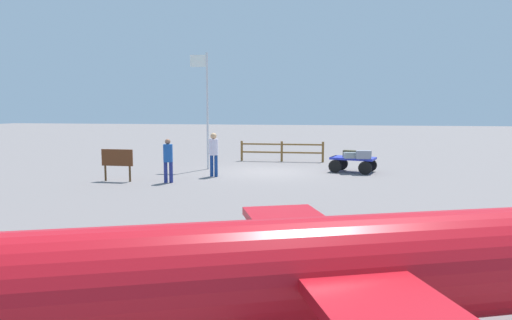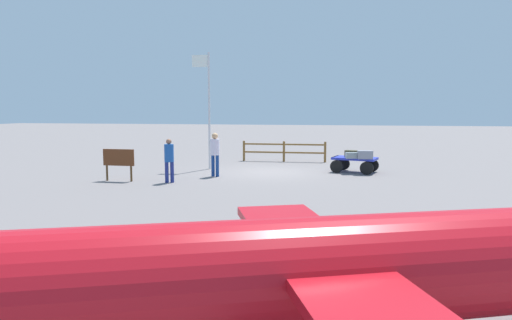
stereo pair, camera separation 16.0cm
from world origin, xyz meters
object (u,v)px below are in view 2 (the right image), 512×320
Objects in this scene: worker_trailing at (169,157)px; luggage_cart at (354,162)px; flagpole at (208,102)px; signboard at (119,160)px; worker_lead at (215,150)px; suitcase_grey at (352,155)px; suitcase_maroon at (365,155)px; suitcase_olive at (352,154)px; airplane_near at (347,270)px.

luggage_cart is at bearing -148.45° from worker_trailing.
worker_trailing is 4.66m from flagpole.
luggage_cart is at bearing -178.93° from flagpole.
worker_lead is at bearing -150.89° from signboard.
signboard reaches higher than suitcase_grey.
worker_lead is at bearing 22.98° from luggage_cart.
luggage_cart is 3.28× the size of suitcase_maroon.
luggage_cart is 0.40× the size of flagpole.
suitcase_grey is 0.34× the size of worker_lead.
signboard is (2.07, 0.00, -0.14)m from worker_trailing.
suitcase_grey is at bearing 177.00° from flagpole.
signboard is (9.46, 3.67, -0.01)m from suitcase_maroon.
worker_trailing is at bearing 55.73° from worker_lead.
suitcase_maroon is 6.39m from worker_lead.
worker_trailing is at bearing -179.93° from signboard.
suitcase_maroon is (-0.53, 0.66, 0.03)m from suitcase_olive.
airplane_near reaches higher than signboard.
worker_lead is 14.19m from airplane_near.
suitcase_grey is 0.12× the size of flagpole.
suitcase_olive is 6.98m from flagpole.
suitcase_olive is 9.92m from signboard.
signboard is (3.34, 1.86, -0.25)m from worker_lead.
worker_lead is 1.42× the size of signboard.
flagpole is (-0.27, -4.14, 2.12)m from worker_trailing.
flagpole is (6.58, -0.34, 2.30)m from suitcase_grey.
suitcase_grey is at bearing -160.83° from worker_lead.
airplane_near is at bearing 127.37° from signboard.
worker_lead is 1.08× the size of worker_trailing.
luggage_cart is at bearing -157.02° from worker_lead.
suitcase_maroon is 0.12× the size of flagpole.
worker_trailing is at bearing 26.40° from suitcase_maroon.
flagpole reaches higher than suitcase_olive.
flagpole is at bearing -3.82° from suitcase_maroon.
suitcase_olive is 0.38× the size of worker_lead.
suitcase_grey is at bearing -91.09° from airplane_near.
luggage_cart is at bearing -154.68° from signboard.
flagpole is at bearing 1.56° from suitcase_olive.
luggage_cart is 0.83m from suitcase_maroon.
signboard is (8.93, 4.32, 0.02)m from suitcase_olive.
suitcase_grey is at bearing -156.93° from signboard.
worker_lead is at bearing 113.57° from flagpole.
suitcase_olive is 8.11m from worker_trailing.
worker_lead is 3.83m from signboard.
suitcase_maroon is (-0.44, 0.60, 0.37)m from luggage_cart.
airplane_near is 7.83× the size of signboard.
worker_lead reaches higher than suitcase_maroon.
suitcase_olive is (0.09, -0.05, 0.34)m from luggage_cart.
airplane_near reaches higher than suitcase_olive.
luggage_cart is 3.09× the size of suitcase_olive.
suitcase_maroon is at bearing -163.53° from worker_lead.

